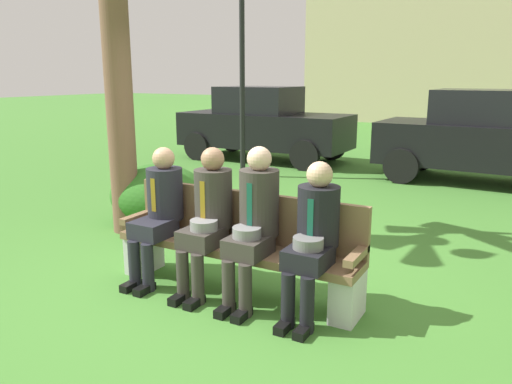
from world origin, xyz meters
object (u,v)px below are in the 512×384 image
object	(u,v)px
seated_man_leftmost	(159,207)
seated_man_rightmost	(313,233)
parked_car_near	(263,124)
parked_car_far	(490,138)
seated_man_centerright	(254,218)
street_lamp	(242,61)
seated_man_centerleft	(208,213)
park_bench	(238,244)
shrub_near_bench	(159,195)

from	to	relation	value
seated_man_leftmost	seated_man_rightmost	world-z (taller)	seated_man_leftmost
seated_man_rightmost	parked_car_near	world-z (taller)	parked_car_near
seated_man_rightmost	parked_car_far	distance (m)	6.32
seated_man_centerright	street_lamp	size ratio (longest dim) A/B	0.38
seated_man_leftmost	parked_car_far	distance (m)	6.69
seated_man_centerright	street_lamp	world-z (taller)	street_lamp
parked_car_near	street_lamp	bearing A→B (deg)	-73.45
seated_man_leftmost	seated_man_centerright	bearing A→B (deg)	0.10
parked_car_near	parked_car_far	world-z (taller)	same
seated_man_centerleft	street_lamp	size ratio (longest dim) A/B	0.37
seated_man_rightmost	street_lamp	distance (m)	6.03
street_lamp	parked_car_far	bearing A→B (deg)	20.02
parked_car_far	seated_man_centerleft	bearing A→B (deg)	-105.98
seated_man_centerright	parked_car_near	xyz separation A→B (m)	(-3.46, 6.62, 0.09)
park_bench	seated_man_rightmost	size ratio (longest dim) A/B	1.84
seated_man_rightmost	seated_man_centerleft	bearing A→B (deg)	179.75
seated_man_leftmost	seated_man_centerleft	distance (m)	0.55
parked_car_near	parked_car_far	bearing A→B (deg)	-4.31
seated_man_centerleft	shrub_near_bench	bearing A→B (deg)	141.37
park_bench	seated_man_centerright	xyz separation A→B (m)	(0.24, -0.13, 0.31)
seated_man_centerright	street_lamp	distance (m)	5.72
seated_man_leftmost	shrub_near_bench	bearing A→B (deg)	130.48
shrub_near_bench	street_lamp	distance (m)	3.84
seated_man_leftmost	parked_car_far	size ratio (longest dim) A/B	0.32
park_bench	seated_man_centerleft	xyz separation A→B (m)	(-0.23, -0.13, 0.29)
parked_car_near	seated_man_centerright	bearing A→B (deg)	-62.43
seated_man_leftmost	parked_car_near	distance (m)	7.06
seated_man_centerleft	parked_car_near	world-z (taller)	parked_car_near
seated_man_leftmost	seated_man_rightmost	distance (m)	1.56
seated_man_leftmost	seated_man_centerleft	size ratio (longest dim) A/B	0.97
parked_car_near	seated_man_centerleft	bearing A→B (deg)	-65.71
seated_man_centerleft	seated_man_centerright	size ratio (longest dim) A/B	0.97
park_bench	seated_man_leftmost	size ratio (longest dim) A/B	1.83
shrub_near_bench	street_lamp	size ratio (longest dim) A/B	0.36
seated_man_leftmost	seated_man_rightmost	size ratio (longest dim) A/B	1.00
seated_man_centerright	parked_car_near	world-z (taller)	parked_car_near
parked_car_near	street_lamp	distance (m)	2.39
parked_car_near	seated_man_rightmost	bearing A→B (deg)	-58.90
parked_car_far	seated_man_rightmost	bearing A→B (deg)	-97.13
seated_man_leftmost	park_bench	bearing A→B (deg)	9.66
park_bench	shrub_near_bench	bearing A→B (deg)	147.43
seated_man_leftmost	parked_car_far	xyz separation A→B (m)	(2.35, 6.26, 0.13)
parked_car_far	street_lamp	bearing A→B (deg)	-159.98
seated_man_leftmost	street_lamp	size ratio (longest dim) A/B	0.36
seated_man_centerright	shrub_near_bench	bearing A→B (deg)	147.87
park_bench	seated_man_centerright	size ratio (longest dim) A/B	1.73
seated_man_leftmost	seated_man_centerleft	xyz separation A→B (m)	(0.55, -0.00, 0.02)
seated_man_rightmost	parked_car_far	bearing A→B (deg)	82.87
seated_man_centerleft	seated_man_rightmost	size ratio (longest dim) A/B	1.03
parked_car_near	street_lamp	world-z (taller)	street_lamp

